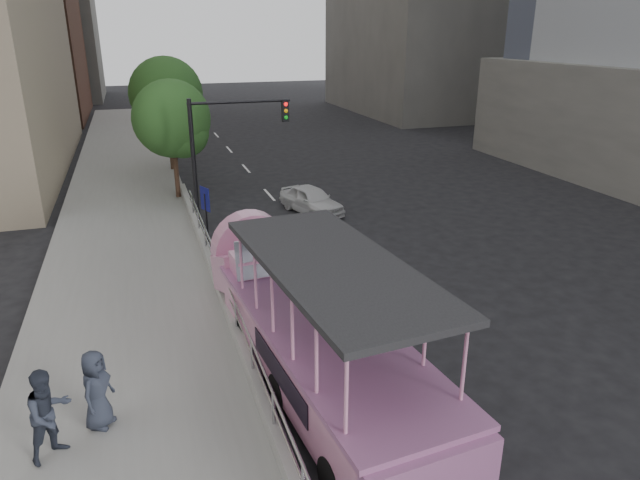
% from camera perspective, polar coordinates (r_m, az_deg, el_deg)
% --- Properties ---
extents(ground, '(160.00, 160.00, 0.00)m').
position_cam_1_polar(ground, '(14.26, 6.06, -12.72)').
color(ground, black).
extents(sidewalk, '(5.50, 80.00, 0.30)m').
position_cam_1_polar(sidewalk, '(22.20, -18.63, -0.81)').
color(sidewalk, gray).
rests_on(sidewalk, ground).
extents(kerb_wall, '(0.24, 30.00, 0.36)m').
position_cam_1_polar(kerb_wall, '(14.89, -8.28, -9.14)').
color(kerb_wall, '#9B9B96').
rests_on(kerb_wall, sidewalk).
extents(guardrail, '(0.07, 22.00, 0.71)m').
position_cam_1_polar(guardrail, '(14.58, -8.41, -6.87)').
color(guardrail, '#AEAEB3').
rests_on(guardrail, kerb_wall).
extents(duck_boat, '(3.39, 10.39, 3.39)m').
position_cam_1_polar(duck_boat, '(13.48, -1.22, -8.49)').
color(duck_boat, black).
rests_on(duck_boat, ground).
extents(car, '(2.46, 3.84, 1.22)m').
position_cam_1_polar(car, '(25.48, -0.87, 4.05)').
color(car, silver).
rests_on(car, ground).
extents(pedestrian_mid, '(1.11, 1.08, 1.81)m').
position_cam_1_polar(pedestrian_mid, '(11.87, -25.47, -15.43)').
color(pedestrian_mid, '#272C39').
rests_on(pedestrian_mid, sidewalk).
extents(pedestrian_far, '(0.85, 0.97, 1.66)m').
position_cam_1_polar(pedestrian_far, '(12.34, -21.44, -13.73)').
color(pedestrian_far, '#272C39').
rests_on(pedestrian_far, sidewalk).
extents(parking_sign, '(0.25, 0.55, 2.60)m').
position_cam_1_polar(parking_sign, '(20.53, -11.32, 2.63)').
color(parking_sign, black).
rests_on(parking_sign, ground).
extents(traffic_signal, '(4.20, 0.32, 5.20)m').
position_cam_1_polar(traffic_signal, '(23.96, -9.80, 9.82)').
color(traffic_signal, black).
rests_on(traffic_signal, ground).
extents(street_tree_near, '(3.52, 3.52, 5.72)m').
position_cam_1_polar(street_tree_near, '(27.12, -14.37, 11.38)').
color(street_tree_near, '#3A241A').
rests_on(street_tree_near, ground).
extents(street_tree_far, '(3.97, 3.97, 6.45)m').
position_cam_1_polar(street_tree_far, '(33.01, -14.93, 13.69)').
color(street_tree_far, '#3A241A').
rests_on(street_tree_far, ground).
extents(midrise_stone_b, '(16.00, 14.00, 20.00)m').
position_cam_1_polar(midrise_stone_b, '(75.67, -28.11, 19.83)').
color(midrise_stone_b, gray).
rests_on(midrise_stone_b, ground).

